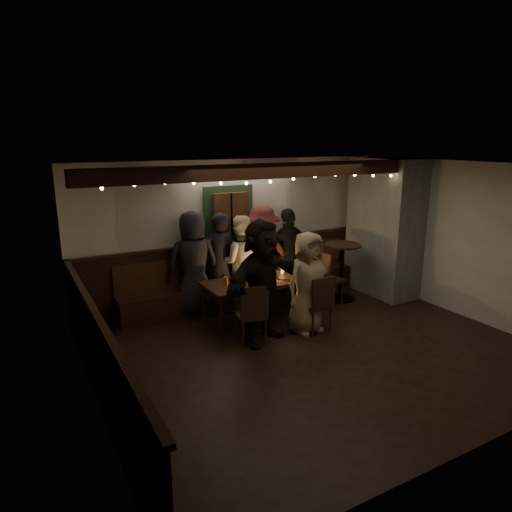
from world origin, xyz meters
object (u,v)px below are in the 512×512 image
dining_table (262,283)px  person_c (240,262)px  chair_near_right (319,301)px  person_a (194,264)px  person_b (219,262)px  person_d (262,255)px  person_e (288,254)px  person_g (307,283)px  high_top (342,265)px  person_f (262,281)px  chair_near_left (253,311)px  chair_end (325,275)px

dining_table → person_c: (-0.04, 0.72, 0.20)m
dining_table → chair_near_right: bearing=-61.2°
person_a → person_b: (0.48, 0.02, -0.04)m
person_d → person_e: bearing=-179.0°
person_c → person_b: bearing=11.0°
dining_table → person_c: 0.75m
chair_near_right → person_g: (-0.13, 0.14, 0.28)m
high_top → person_g: bearing=-147.3°
chair_near_right → person_d: person_d is taller
chair_near_right → person_f: (-0.91, 0.18, 0.41)m
person_d → chair_near_left: bearing=59.1°
chair_end → person_b: (-1.73, 0.76, 0.30)m
person_e → person_f: size_ratio=0.92×
person_c → person_e: (1.01, -0.02, 0.02)m
person_c → person_f: person_f is taller
person_f → person_a: bearing=87.5°
dining_table → person_a: bearing=139.6°
person_a → person_e: (1.86, -0.06, -0.05)m
person_b → dining_table: bearing=123.8°
chair_near_right → person_f: 1.01m
chair_near_right → high_top: high_top is taller
chair_near_right → high_top: 1.68m
person_a → person_f: person_f is taller
chair_near_left → person_g: (0.97, 0.01, 0.28)m
person_e → person_g: (-0.60, -1.47, -0.06)m
chair_end → person_a: size_ratio=0.56×
chair_end → person_e: 0.81m
person_c → person_d: bearing=-159.5°
dining_table → person_e: (0.97, 0.70, 0.22)m
chair_end → person_b: 1.91m
dining_table → high_top: size_ratio=1.82×
person_e → chair_end: bearing=116.5°
person_d → dining_table: bearing=63.1°
person_f → person_g: (0.78, -0.04, -0.13)m
chair_end → person_b: bearing=156.4°
person_b → person_f: 1.51m
dining_table → person_d: person_d is taller
person_f → high_top: bearing=1.1°
chair_near_left → person_d: bearing=56.2°
chair_near_right → person_a: bearing=129.8°
high_top → person_g: (-1.43, -0.92, 0.13)m
person_g → chair_end: bearing=32.9°
chair_near_left → person_b: size_ratio=0.53×
person_f → chair_near_left: bearing=176.4°
high_top → person_c: size_ratio=0.64×
chair_near_right → person_a: (-1.40, 1.67, 0.38)m
dining_table → person_b: person_b is taller
dining_table → chair_near_left: chair_near_left is taller
chair_near_right → person_e: person_e is taller
dining_table → person_b: size_ratio=1.12×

